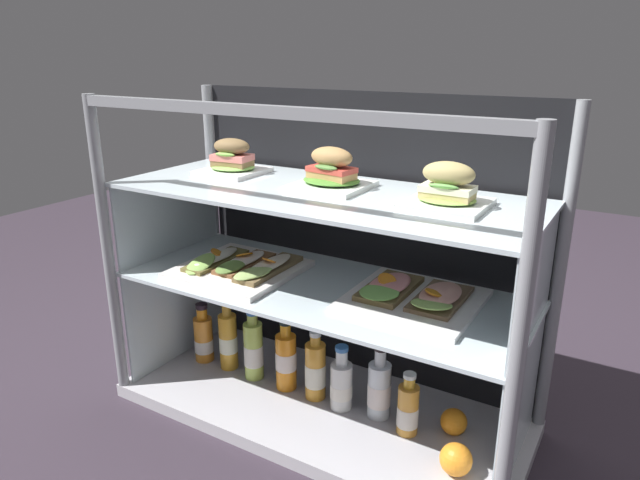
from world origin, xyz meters
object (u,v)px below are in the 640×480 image
object	(u,v)px
plated_roll_sandwich_mid_right	(447,191)
orange_fruit_beside_bottles	(454,422)
juice_bottle_front_second	(254,350)
juice_bottle_back_center	(379,389)
open_sandwich_tray_far_left	(240,267)
juice_bottle_front_left_end	(204,338)
juice_bottle_back_right	(341,384)
plated_roll_sandwich_mid_left	(331,174)
juice_bottle_front_middle	(315,371)
orange_fruit_near_left_post	(456,459)
juice_bottle_back_left	(228,340)
juice_bottle_front_fourth	(408,409)
plated_roll_sandwich_right_of_center	(232,161)
open_sandwich_tray_far_right	(412,297)
juice_bottle_near_post	(286,360)

from	to	relation	value
plated_roll_sandwich_mid_right	orange_fruit_beside_bottles	world-z (taller)	plated_roll_sandwich_mid_right
juice_bottle_front_second	juice_bottle_back_center	world-z (taller)	juice_bottle_front_second
open_sandwich_tray_far_left	juice_bottle_front_left_end	xyz separation A→B (m)	(-0.22, 0.05, -0.32)
plated_roll_sandwich_mid_right	juice_bottle_back_right	world-z (taller)	plated_roll_sandwich_mid_right
plated_roll_sandwich_mid_left	juice_bottle_front_middle	size ratio (longest dim) A/B	0.88
juice_bottle_front_left_end	juice_bottle_front_second	bearing A→B (deg)	-0.39
open_sandwich_tray_far_left	orange_fruit_near_left_post	xyz separation A→B (m)	(0.72, -0.06, -0.36)
juice_bottle_back_left	juice_bottle_front_fourth	bearing A→B (deg)	-1.23
juice_bottle_back_left	plated_roll_sandwich_mid_left	bearing A→B (deg)	4.31
plated_roll_sandwich_mid_right	juice_bottle_front_middle	bearing A→B (deg)	179.89
plated_roll_sandwich_mid_left	juice_bottle_back_center	bearing A→B (deg)	-5.20
open_sandwich_tray_far_left	juice_bottle_back_right	xyz separation A→B (m)	(0.33, 0.04, -0.33)
plated_roll_sandwich_right_of_center	juice_bottle_front_fourth	size ratio (longest dim) A/B	0.97
plated_roll_sandwich_mid_right	open_sandwich_tray_far_right	size ratio (longest dim) A/B	0.57
juice_bottle_back_left	juice_bottle_near_post	bearing A→B (deg)	-0.70
juice_bottle_near_post	juice_bottle_front_middle	size ratio (longest dim) A/B	1.04
juice_bottle_back_left	juice_bottle_front_middle	size ratio (longest dim) A/B	1.13
orange_fruit_near_left_post	juice_bottle_near_post	bearing A→B (deg)	169.79
open_sandwich_tray_far_left	juice_bottle_front_second	bearing A→B (deg)	87.48
juice_bottle_front_middle	juice_bottle_back_right	size ratio (longest dim) A/B	1.10
juice_bottle_front_second	juice_bottle_back_left	bearing A→B (deg)	176.68
plated_roll_sandwich_mid_left	juice_bottle_front_fourth	xyz separation A→B (m)	(0.28, -0.04, -0.63)
juice_bottle_back_center	plated_roll_sandwich_mid_right	bearing A→B (deg)	-5.12
plated_roll_sandwich_mid_left	open_sandwich_tray_far_left	size ratio (longest dim) A/B	0.58
plated_roll_sandwich_mid_left	plated_roll_sandwich_right_of_center	bearing A→B (deg)	177.34
plated_roll_sandwich_mid_left	orange_fruit_near_left_post	world-z (taller)	plated_roll_sandwich_mid_left
juice_bottle_front_middle	juice_bottle_back_center	bearing A→B (deg)	3.87
plated_roll_sandwich_right_of_center	juice_bottle_back_center	world-z (taller)	plated_roll_sandwich_right_of_center
plated_roll_sandwich_mid_left	open_sandwich_tray_far_right	world-z (taller)	plated_roll_sandwich_mid_left
open_sandwich_tray_far_left	juice_bottle_back_center	distance (m)	0.55
juice_bottle_back_left	juice_bottle_back_right	xyz separation A→B (m)	(0.44, -0.01, -0.02)
open_sandwich_tray_far_right	juice_bottle_front_middle	size ratio (longest dim) A/B	1.50
plated_roll_sandwich_mid_left	juice_bottle_front_second	bearing A→B (deg)	-172.57
juice_bottle_front_left_end	juice_bottle_front_middle	distance (m)	0.45
juice_bottle_back_right	orange_fruit_near_left_post	world-z (taller)	juice_bottle_back_right
juice_bottle_back_right	juice_bottle_back_center	distance (m)	0.12
open_sandwich_tray_far_left	orange_fruit_near_left_post	bearing A→B (deg)	-4.51
juice_bottle_back_center	juice_bottle_front_fourth	size ratio (longest dim) A/B	1.22
plated_roll_sandwich_right_of_center	juice_bottle_front_left_end	xyz separation A→B (m)	(-0.12, -0.05, -0.62)
juice_bottle_back_center	juice_bottle_front_middle	bearing A→B (deg)	-176.13
juice_bottle_back_right	orange_fruit_beside_bottles	xyz separation A→B (m)	(0.33, 0.05, -0.04)
plated_roll_sandwich_right_of_center	juice_bottle_front_fourth	bearing A→B (deg)	-5.32
juice_bottle_back_left	juice_bottle_back_right	bearing A→B (deg)	-1.08
juice_bottle_back_center	orange_fruit_beside_bottles	world-z (taller)	juice_bottle_back_center
open_sandwich_tray_far_left	juice_bottle_back_right	size ratio (longest dim) A/B	1.65
juice_bottle_front_second	orange_fruit_beside_bottles	world-z (taller)	juice_bottle_front_second
juice_bottle_front_second	juice_bottle_near_post	world-z (taller)	juice_bottle_front_second
juice_bottle_front_middle	juice_bottle_front_fourth	distance (m)	0.31
plated_roll_sandwich_right_of_center	open_sandwich_tray_far_right	bearing A→B (deg)	-3.24
juice_bottle_front_middle	juice_bottle_back_center	distance (m)	0.21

